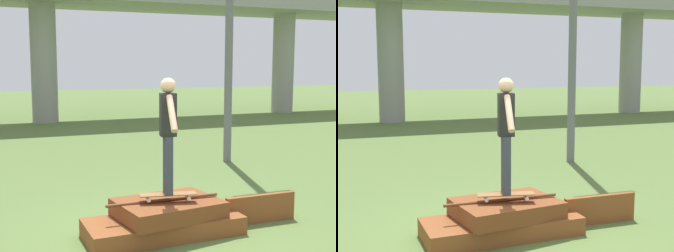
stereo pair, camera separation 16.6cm
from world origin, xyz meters
TOP-DOWN VIEW (x-y plane):
  - ground_plane at (0.00, 0.00)m, footprint 80.00×80.00m
  - scrap_pile at (0.04, 0.01)m, footprint 2.32×1.25m
  - scrap_plank_loose at (1.62, -0.03)m, footprint 1.21×0.09m
  - skateboard at (0.04, -0.07)m, footprint 0.85×0.35m
  - skater at (0.04, -0.07)m, footprint 0.30×1.09m
  - highway_overpass at (0.00, 14.49)m, footprint 44.00×4.03m

SIDE VIEW (x-z plane):
  - ground_plane at x=0.00m, z-range 0.00..0.00m
  - scrap_plank_loose at x=1.62m, z-range 0.00..0.45m
  - scrap_pile at x=0.04m, z-range -0.04..0.51m
  - skateboard at x=0.04m, z-range 0.58..0.67m
  - skater at x=0.04m, z-range 0.77..2.43m
  - highway_overpass at x=0.00m, z-range 2.11..7.75m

